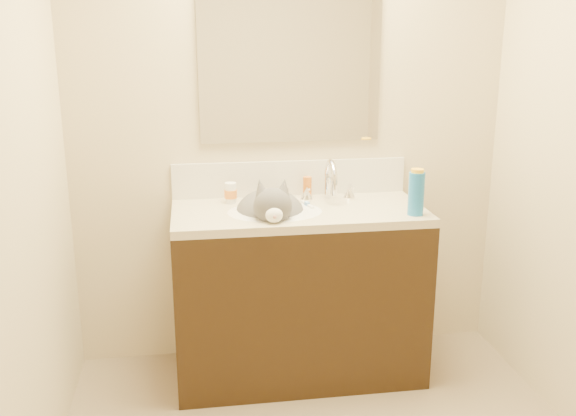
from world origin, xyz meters
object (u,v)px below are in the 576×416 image
object	(u,v)px
vanity_cabinet	(298,296)
cat	(271,214)
amber_bottle	(307,187)
pill_bottle	(231,193)
faucet	(330,183)
silver_jar	(284,194)
spray_can	(416,194)
basin	(275,226)

from	to	relation	value
vanity_cabinet	cat	world-z (taller)	cat
vanity_cabinet	amber_bottle	world-z (taller)	amber_bottle
cat	pill_bottle	xyz separation A→B (m)	(-0.18, 0.17, 0.07)
cat	faucet	bearing A→B (deg)	27.60
amber_bottle	cat	bearing A→B (deg)	-135.71
vanity_cabinet	silver_jar	size ratio (longest dim) A/B	21.02
faucet	silver_jar	xyz separation A→B (m)	(-0.23, 0.05, -0.06)
amber_bottle	vanity_cabinet	bearing A→B (deg)	-111.21
vanity_cabinet	cat	distance (m)	0.46
cat	pill_bottle	distance (m)	0.25
pill_bottle	spray_can	distance (m)	0.89
vanity_cabinet	basin	world-z (taller)	basin
vanity_cabinet	silver_jar	bearing A→B (deg)	104.15
silver_jar	spray_can	distance (m)	0.67
silver_jar	pill_bottle	bearing A→B (deg)	-174.39
basin	silver_jar	size ratio (longest dim) A/B	7.88
silver_jar	amber_bottle	bearing A→B (deg)	6.40
basin	faucet	world-z (taller)	faucet
cat	spray_can	bearing A→B (deg)	-11.98
pill_bottle	silver_jar	size ratio (longest dim) A/B	1.78
basin	amber_bottle	xyz separation A→B (m)	(0.20, 0.23, 0.12)
pill_bottle	basin	bearing A→B (deg)	-44.05
cat	spray_can	xyz separation A→B (m)	(0.65, -0.17, 0.12)
basin	cat	bearing A→B (deg)	127.06
vanity_cabinet	silver_jar	distance (m)	0.51
basin	pill_bottle	size ratio (longest dim) A/B	4.44
cat	silver_jar	distance (m)	0.22
amber_bottle	faucet	bearing A→B (deg)	-30.23
faucet	spray_can	size ratio (longest dim) A/B	1.41
vanity_cabinet	silver_jar	xyz separation A→B (m)	(-0.05, 0.18, 0.48)
silver_jar	vanity_cabinet	bearing A→B (deg)	-75.85
basin	silver_jar	bearing A→B (deg)	70.96
spray_can	silver_jar	bearing A→B (deg)	147.07
spray_can	faucet	bearing A→B (deg)	136.56
silver_jar	amber_bottle	size ratio (longest dim) A/B	0.52
pill_bottle	spray_can	size ratio (longest dim) A/B	0.51
vanity_cabinet	silver_jar	world-z (taller)	silver_jar
pill_bottle	vanity_cabinet	bearing A→B (deg)	-26.64
vanity_cabinet	amber_bottle	distance (m)	0.55
amber_bottle	spray_can	xyz separation A→B (m)	(0.44, -0.38, 0.04)
vanity_cabinet	cat	xyz separation A→B (m)	(-0.14, -0.01, 0.43)
vanity_cabinet	basin	xyz separation A→B (m)	(-0.12, -0.03, 0.38)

